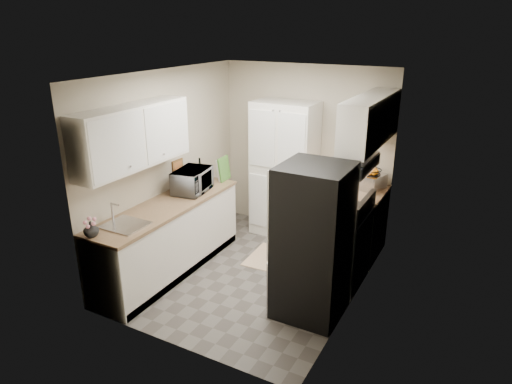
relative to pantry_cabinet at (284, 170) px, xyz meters
The scene contains 16 objects.
ground 1.66m from the pantry_cabinet, 81.35° to the right, with size 3.20×3.20×0.00m, color #56514C.
room_shell 1.48m from the pantry_cabinet, 82.18° to the right, with size 2.64×3.24×2.52m.
pantry_cabinet is the anchor object (origin of this frame).
base_cabinet_left 2.00m from the pantry_cabinet, 114.36° to the right, with size 0.60×2.30×0.88m, color silver.
countertop_left 1.92m from the pantry_cabinet, 114.36° to the right, with size 0.63×2.33×0.04m, color #846647.
base_cabinet_right 1.32m from the pantry_cabinet, ahead, with size 0.60×0.80×0.88m, color silver.
countertop_right 1.20m from the pantry_cabinet, ahead, with size 0.63×0.83×0.04m, color #846647.
electric_range 1.58m from the pantry_cabinet, 38.22° to the right, with size 0.71×0.78×1.13m.
refrigerator 2.07m from the pantry_cabinet, 56.54° to the right, with size 0.70×0.72×1.70m, color #B7B7BC.
microwave 1.45m from the pantry_cabinet, 122.37° to the right, with size 0.55×0.38×0.31m, color #AEAFB3.
wine_bottle 1.24m from the pantry_cabinet, 139.47° to the right, with size 0.08×0.08×0.31m, color black.
flower_vase 2.98m from the pantry_cabinet, 107.80° to the right, with size 0.16×0.16×0.17m, color silver.
cutting_board 0.90m from the pantry_cabinet, 136.82° to the right, with size 0.02×0.27×0.34m, color #447E2D.
toaster_oven 1.29m from the pantry_cabinet, ahead, with size 0.28×0.36×0.21m, color #A6A6AA.
fruit_basket 1.29m from the pantry_cabinet, ahead, with size 0.25×0.25×0.11m, color orange, non-canonical shape.
kitchen_mat 1.32m from the pantry_cabinet, 79.53° to the right, with size 0.45×0.72×0.01m, color #D5AF89.
Camera 1 is at (2.47, -4.52, 3.03)m, focal length 32.00 mm.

